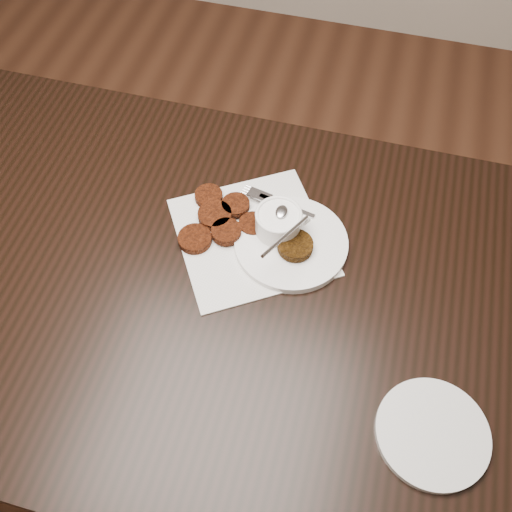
{
  "coord_description": "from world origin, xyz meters",
  "views": [
    {
      "loc": [
        0.31,
        -0.5,
        1.69
      ],
      "look_at": [
        0.16,
        0.07,
        0.8
      ],
      "focal_mm": 40.23,
      "sensor_mm": 36.0,
      "label": 1
    }
  ],
  "objects_px": {
    "table": "(194,354)",
    "plate_with_patty": "(291,241)",
    "plate_empty": "(432,433)",
    "sauce_ramekin": "(279,213)",
    "napkin": "(252,237)"
  },
  "relations": [
    {
      "from": "plate_with_patty",
      "to": "plate_empty",
      "type": "relative_size",
      "value": 1.22
    },
    {
      "from": "table",
      "to": "sauce_ramekin",
      "type": "distance_m",
      "value": 0.49
    },
    {
      "from": "sauce_ramekin",
      "to": "plate_with_patty",
      "type": "xyz_separation_m",
      "value": [
        0.03,
        -0.02,
        -0.05
      ]
    },
    {
      "from": "plate_empty",
      "to": "plate_with_patty",
      "type": "bearing_deg",
      "value": 135.07
    },
    {
      "from": "sauce_ramekin",
      "to": "table",
      "type": "bearing_deg",
      "value": -139.27
    },
    {
      "from": "sauce_ramekin",
      "to": "plate_empty",
      "type": "distance_m",
      "value": 0.47
    },
    {
      "from": "table",
      "to": "napkin",
      "type": "xyz_separation_m",
      "value": [
        0.12,
        0.12,
        0.38
      ]
    },
    {
      "from": "sauce_ramekin",
      "to": "plate_with_patty",
      "type": "relative_size",
      "value": 0.56
    },
    {
      "from": "sauce_ramekin",
      "to": "plate_empty",
      "type": "bearing_deg",
      "value": -43.92
    },
    {
      "from": "sauce_ramekin",
      "to": "plate_with_patty",
      "type": "distance_m",
      "value": 0.06
    },
    {
      "from": "table",
      "to": "plate_with_patty",
      "type": "relative_size",
      "value": 6.32
    },
    {
      "from": "napkin",
      "to": "plate_empty",
      "type": "bearing_deg",
      "value": -38.24
    },
    {
      "from": "sauce_ramekin",
      "to": "napkin",
      "type": "bearing_deg",
      "value": -156.44
    },
    {
      "from": "table",
      "to": "napkin",
      "type": "relative_size",
      "value": 4.99
    },
    {
      "from": "napkin",
      "to": "sauce_ramekin",
      "type": "xyz_separation_m",
      "value": [
        0.05,
        0.02,
        0.07
      ]
    }
  ]
}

